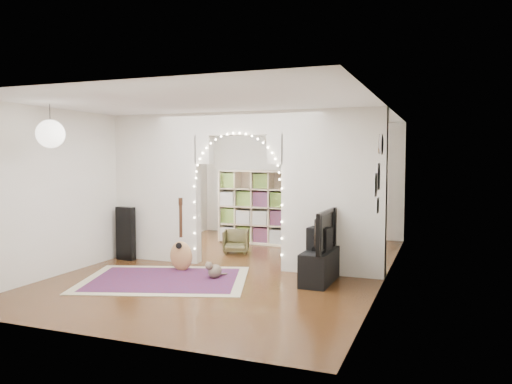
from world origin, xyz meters
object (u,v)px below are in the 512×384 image
(dining_table, at_px, (266,209))
(floor_speaker, at_px, (319,255))
(media_console, at_px, (319,266))
(dining_chair_left, at_px, (236,241))
(acoustic_guitar, at_px, (181,244))
(dining_chair_right, at_px, (310,239))
(bookcase, at_px, (254,207))

(dining_table, bearing_deg, floor_speaker, -65.49)
(media_console, xyz_separation_m, dining_chair_left, (-2.13, 1.72, -0.02))
(dining_table, bearing_deg, acoustic_guitar, -98.10)
(media_console, bearing_deg, acoustic_guitar, -177.23)
(floor_speaker, relative_size, dining_chair_right, 1.81)
(media_console, xyz_separation_m, dining_table, (-2.22, 3.80, 0.43))
(acoustic_guitar, distance_m, dining_chair_right, 3.11)
(floor_speaker, xyz_separation_m, dining_chair_left, (-2.11, 1.70, -0.19))
(media_console, bearing_deg, dining_chair_right, 108.82)
(dining_table, distance_m, dining_chair_right, 1.87)
(dining_table, distance_m, dining_chair_left, 2.12)
(dining_table, bearing_deg, dining_chair_left, -93.23)
(floor_speaker, distance_m, media_console, 0.17)
(floor_speaker, relative_size, dining_table, 0.66)
(acoustic_guitar, bearing_deg, dining_chair_left, 69.08)
(dining_chair_left, xyz_separation_m, dining_chair_right, (1.29, 0.91, -0.02))
(media_console, height_order, dining_chair_left, media_console)
(bookcase, bearing_deg, media_console, -44.64)
(media_console, relative_size, dining_chair_left, 1.96)
(media_console, height_order, dining_table, dining_table)
(media_console, relative_size, bookcase, 0.61)
(bookcase, distance_m, dining_chair_right, 1.54)
(bookcase, xyz_separation_m, dining_chair_right, (1.38, -0.32, -0.60))
(bookcase, relative_size, dining_chair_right, 3.49)
(floor_speaker, distance_m, dining_chair_right, 2.74)
(media_console, height_order, dining_chair_right, media_console)
(bookcase, relative_size, dining_table, 1.28)
(acoustic_guitar, distance_m, bookcase, 3.04)
(floor_speaker, height_order, dining_chair_right, floor_speaker)
(acoustic_guitar, distance_m, dining_table, 3.87)
(floor_speaker, relative_size, dining_chair_left, 1.66)
(dining_table, height_order, dining_chair_left, dining_table)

